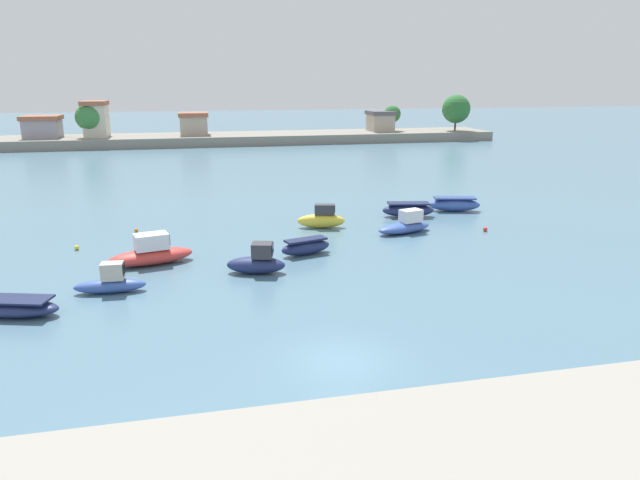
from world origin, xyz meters
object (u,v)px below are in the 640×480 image
at_px(moored_boat_2, 151,253).
at_px(moored_boat_6, 406,225).
at_px(moored_boat_0, 14,307).
at_px(moored_boat_4, 306,247).
at_px(moored_boat_7, 408,210).
at_px(mooring_buoy_0, 136,230).
at_px(moored_boat_5, 322,219).
at_px(mooring_buoy_1, 485,229).
at_px(moored_boat_3, 257,262).
at_px(moored_boat_8, 454,204).
at_px(mooring_buoy_2, 77,248).
at_px(moored_boat_1, 111,282).

xyz_separation_m(moored_boat_2, moored_boat_6, (17.73, 3.65, -0.11)).
bearing_deg(moored_boat_0, moored_boat_4, 40.12).
distance_m(moored_boat_2, moored_boat_7, 21.49).
bearing_deg(moored_boat_7, mooring_buoy_0, -168.23).
bearing_deg(moored_boat_5, mooring_buoy_1, -6.43).
relative_size(moored_boat_3, moored_boat_8, 0.79).
distance_m(moored_boat_4, mooring_buoy_0, 13.85).
bearing_deg(mooring_buoy_2, moored_boat_0, -94.56).
distance_m(moored_boat_0, moored_boat_7, 29.84).
relative_size(moored_boat_6, moored_boat_8, 1.03).
bearing_deg(mooring_buoy_2, moored_boat_6, -1.31).
xyz_separation_m(moored_boat_3, mooring_buoy_2, (-11.07, 7.29, -0.50)).
height_order(moored_boat_3, moored_boat_4, moored_boat_3).
xyz_separation_m(moored_boat_1, mooring_buoy_0, (0.24, 12.74, -0.41)).
distance_m(moored_boat_1, mooring_buoy_0, 12.75).
distance_m(moored_boat_6, moored_boat_7, 5.19).
bearing_deg(moored_boat_1, moored_boat_4, 23.67).
height_order(moored_boat_0, mooring_buoy_2, moored_boat_0).
bearing_deg(moored_boat_4, moored_boat_1, -174.95).
bearing_deg(moored_boat_6, moored_boat_8, 25.09).
bearing_deg(moored_boat_0, moored_boat_2, 65.87).
relative_size(moored_boat_2, moored_boat_5, 1.42).
bearing_deg(moored_boat_5, mooring_buoy_2, -160.99).
distance_m(moored_boat_2, mooring_buoy_0, 8.33).
bearing_deg(moored_boat_7, moored_boat_4, -129.09).
bearing_deg(moored_boat_3, moored_boat_0, -148.04).
bearing_deg(mooring_buoy_1, moored_boat_0, -162.19).
bearing_deg(moored_boat_5, moored_boat_0, -132.05).
height_order(moored_boat_0, moored_boat_3, moored_boat_3).
distance_m(moored_boat_0, moored_boat_4, 16.79).
bearing_deg(mooring_buoy_1, moored_boat_2, -173.59).
bearing_deg(mooring_buoy_1, moored_boat_1, -164.12).
height_order(mooring_buoy_0, mooring_buoy_2, mooring_buoy_2).
bearing_deg(mooring_buoy_0, moored_boat_8, 3.04).
height_order(moored_boat_6, moored_boat_7, moored_boat_6).
bearing_deg(moored_boat_8, moored_boat_5, -151.49).
distance_m(moored_boat_8, mooring_buoy_2, 29.89).
bearing_deg(moored_boat_3, moored_boat_1, -154.78).
relative_size(moored_boat_0, moored_boat_3, 1.27).
bearing_deg(moored_boat_2, moored_boat_4, -14.42).
distance_m(mooring_buoy_0, mooring_buoy_2, 5.27).
distance_m(moored_boat_2, moored_boat_8, 26.20).
bearing_deg(moored_boat_2, mooring_buoy_2, 126.54).
relative_size(moored_boat_3, mooring_buoy_2, 11.32).
height_order(moored_boat_1, mooring_buoy_1, moored_boat_1).
relative_size(moored_boat_1, moored_boat_8, 0.81).
height_order(moored_boat_2, mooring_buoy_0, moored_boat_2).
bearing_deg(moored_boat_3, moored_boat_4, 55.66).
bearing_deg(moored_boat_6, moored_boat_5, 137.76).
relative_size(moored_boat_2, mooring_buoy_1, 16.06).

